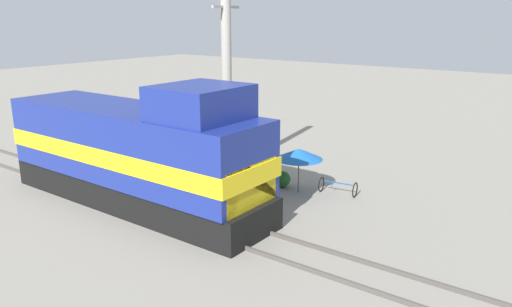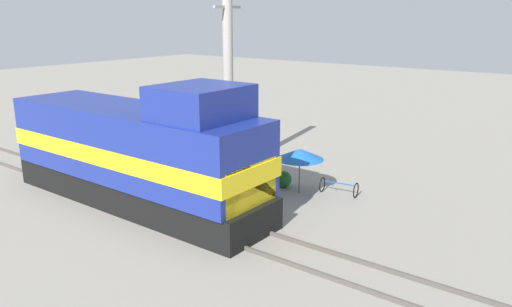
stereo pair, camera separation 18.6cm
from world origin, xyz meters
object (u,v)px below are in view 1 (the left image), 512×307
(person_bystander, at_px, (235,175))
(bicycle_spare, at_px, (338,187))
(bicycle, at_px, (245,177))
(billboard_sign, at_px, (212,113))
(utility_pole, at_px, (227,81))
(vendor_umbrella, at_px, (299,154))
(locomotive, at_px, (139,154))

(person_bystander, distance_m, bicycle_spare, 4.45)
(person_bystander, xyz_separation_m, bicycle_spare, (2.53, -3.63, -0.50))
(bicycle, relative_size, bicycle_spare, 1.01)
(billboard_sign, bearing_deg, person_bystander, -127.49)
(billboard_sign, relative_size, person_bystander, 2.19)
(bicycle, xyz_separation_m, bicycle_spare, (1.37, -4.01, -0.01))
(utility_pole, distance_m, bicycle_spare, 7.20)
(vendor_umbrella, distance_m, bicycle_spare, 2.20)
(person_bystander, height_order, bicycle, person_bystander)
(billboard_sign, bearing_deg, bicycle_spare, -93.50)
(bicycle, bearing_deg, utility_pole, -84.51)
(utility_pole, relative_size, person_bystander, 5.65)
(vendor_umbrella, distance_m, bicycle, 2.93)
(utility_pole, bearing_deg, vendor_umbrella, -96.97)
(billboard_sign, xyz_separation_m, bicycle, (-1.83, -3.52, -2.26))
(bicycle, bearing_deg, vendor_umbrella, 138.06)
(person_bystander, relative_size, bicycle, 0.94)
(locomotive, relative_size, utility_pole, 1.40)
(person_bystander, bearing_deg, bicycle, 17.94)
(person_bystander, bearing_deg, locomotive, 147.06)
(bicycle, distance_m, bicycle_spare, 4.23)
(billboard_sign, xyz_separation_m, bicycle_spare, (-0.46, -7.53, -2.27))
(vendor_umbrella, xyz_separation_m, bicycle, (-0.55, 2.52, -1.39))
(utility_pole, height_order, bicycle_spare, utility_pole)
(person_bystander, relative_size, bicycle_spare, 0.96)
(locomotive, height_order, utility_pole, utility_pole)
(locomotive, relative_size, billboard_sign, 3.62)
(locomotive, distance_m, vendor_umbrella, 6.63)
(locomotive, bearing_deg, bicycle, -21.58)
(billboard_sign, height_order, bicycle, billboard_sign)
(utility_pole, height_order, person_bystander, utility_pole)
(person_bystander, distance_m, bicycle, 1.32)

